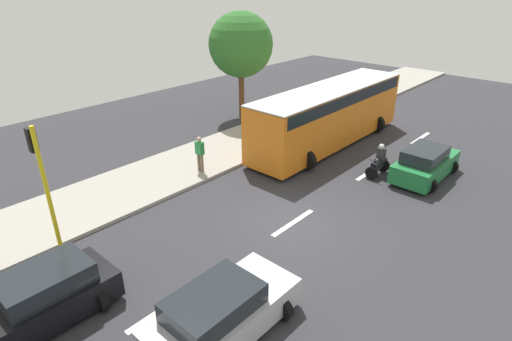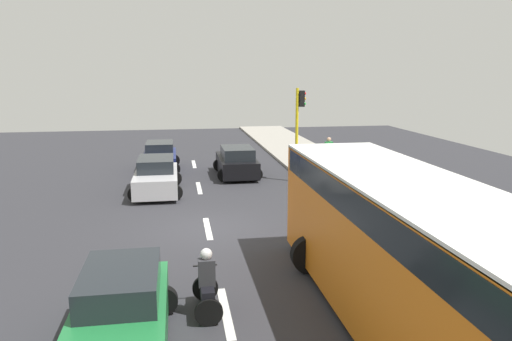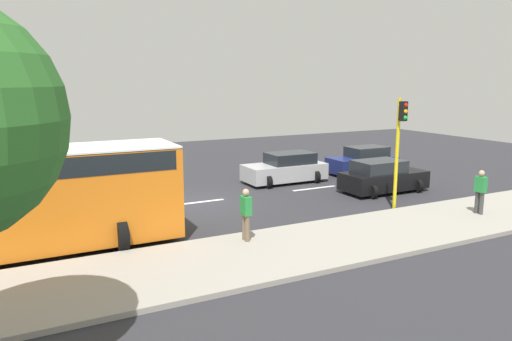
{
  "view_description": "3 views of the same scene",
  "coord_description": "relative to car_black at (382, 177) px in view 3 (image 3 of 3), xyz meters",
  "views": [
    {
      "loc": [
        -7.87,
        10.84,
        8.54
      ],
      "look_at": [
        1.85,
        0.05,
        1.62
      ],
      "focal_mm": 29.1,
      "sensor_mm": 36.0,
      "label": 1
    },
    {
      "loc": [
        -0.96,
        -15.97,
        5.23
      ],
      "look_at": [
        1.81,
        0.87,
        1.79
      ],
      "focal_mm": 34.26,
      "sensor_mm": 36.0,
      "label": 2
    },
    {
      "loc": [
        19.25,
        -6.99,
        5.24
      ],
      "look_at": [
        1.62,
        2.0,
        1.5
      ],
      "focal_mm": 34.2,
      "sensor_mm": 36.0,
      "label": 3
    }
  ],
  "objects": [
    {
      "name": "lane_stripe_far_south",
      "position": [
        -2.06,
        3.58,
        -0.7
      ],
      "size": [
        0.2,
        2.4,
        0.01
      ],
      "primitive_type": "cube",
      "color": "white",
      "rests_on": "ground"
    },
    {
      "name": "pedestrian_by_tree",
      "position": [
        4.99,
        0.39,
        0.35
      ],
      "size": [
        0.4,
        0.24,
        1.69
      ],
      "color": "#3F3F3F",
      "rests_on": "sidewalk"
    },
    {
      "name": "car_green",
      "position": [
        -4.17,
        -15.5,
        -0.0
      ],
      "size": [
        2.15,
        3.95,
        1.52
      ],
      "color": "#1E7238",
      "rests_on": "ground"
    },
    {
      "name": "lane_stripe_mid",
      "position": [
        -2.06,
        -8.42,
        -0.7
      ],
      "size": [
        0.2,
        2.4,
        0.01
      ],
      "primitive_type": "cube",
      "color": "white",
      "rests_on": "ground"
    },
    {
      "name": "car_dark_blue",
      "position": [
        -3.92,
        2.06,
        -0.0
      ],
      "size": [
        2.13,
        3.85,
        1.52
      ],
      "color": "navy",
      "rests_on": "ground"
    },
    {
      "name": "ground_plane",
      "position": [
        -2.06,
        -8.42,
        -0.76
      ],
      "size": [
        40.0,
        60.0,
        0.1
      ],
      "primitive_type": "cube",
      "color": "#2D2D33"
    },
    {
      "name": "sidewalk",
      "position": [
        4.94,
        -8.42,
        -0.64
      ],
      "size": [
        4.0,
        60.0,
        0.15
      ],
      "primitive_type": "cube",
      "color": "#9E998E",
      "rests_on": "ground"
    },
    {
      "name": "lane_stripe_north",
      "position": [
        -2.06,
        -14.42,
        -0.7
      ],
      "size": [
        0.2,
        2.4,
        0.01
      ],
      "primitive_type": "cube",
      "color": "white",
      "rests_on": "ground"
    },
    {
      "name": "car_silver",
      "position": [
        -3.94,
        -2.93,
        0.0
      ],
      "size": [
        2.24,
        4.2,
        1.52
      ],
      "color": "#B7B7BC",
      "rests_on": "ground"
    },
    {
      "name": "lane_stripe_south",
      "position": [
        -2.06,
        -2.42,
        -0.7
      ],
      "size": [
        0.2,
        2.4,
        0.01
      ],
      "primitive_type": "cube",
      "color": "white",
      "rests_on": "ground"
    },
    {
      "name": "motorcycle",
      "position": [
        -2.46,
        -14.38,
        -0.07
      ],
      "size": [
        0.6,
        1.3,
        1.53
      ],
      "color": "black",
      "rests_on": "ground"
    },
    {
      "name": "traffic_light_corner",
      "position": [
        2.79,
        -1.73,
        2.22
      ],
      "size": [
        0.49,
        0.24,
        4.5
      ],
      "color": "yellow",
      "rests_on": "ground"
    },
    {
      "name": "car_black",
      "position": [
        0.0,
        0.0,
        0.0
      ],
      "size": [
        2.23,
        4.06,
        1.52
      ],
      "color": "black",
      "rests_on": "ground"
    },
    {
      "name": "pedestrian_near_signal",
      "position": [
        3.78,
        -8.93,
        0.35
      ],
      "size": [
        0.4,
        0.24,
        1.69
      ],
      "color": "#72604C",
      "rests_on": "sidewalk"
    }
  ]
}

